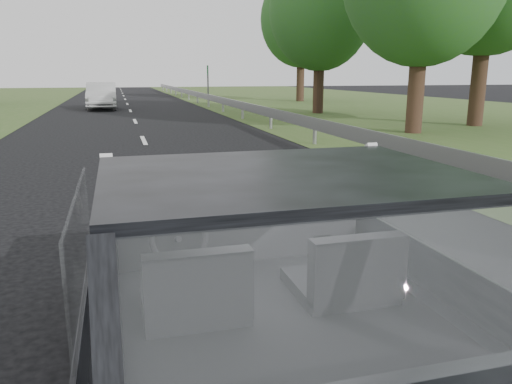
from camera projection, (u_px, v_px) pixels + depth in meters
subject_car at (259, 283)px, 2.80m from camera, size 1.80×4.00×1.45m
dashboard at (233, 229)px, 3.36m from camera, size 1.58×0.45×0.30m
driver_seat at (195, 286)px, 2.39m from camera, size 0.50×0.72×0.42m
passenger_seat at (348, 269)px, 2.60m from camera, size 0.50×0.72×0.42m
steering_wheel at (179, 238)px, 2.96m from camera, size 0.36×0.36×0.04m
cat at (270, 193)px, 3.41m from camera, size 0.54×0.21×0.23m
guardrail at (311, 123)px, 13.33m from camera, size 0.05×90.00×0.32m
other_car at (102, 96)px, 26.66m from camera, size 1.69×4.28×1.41m
highway_sign at (208, 85)px, 29.82m from camera, size 0.28×0.93×2.33m
utility_pole at (321, 28)px, 22.94m from camera, size 0.30×0.30×7.79m
tree_0 at (422, 9)px, 15.19m from camera, size 6.58×6.58×7.56m
tree_2 at (320, 35)px, 23.26m from camera, size 5.93×5.93×7.24m
tree_3 at (301, 39)px, 33.33m from camera, size 6.93×6.93×8.26m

